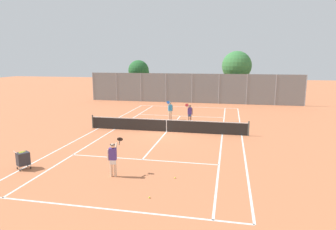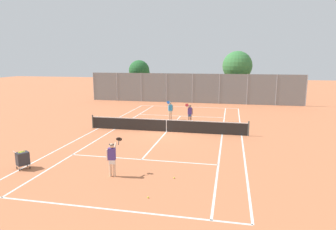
% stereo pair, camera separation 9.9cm
% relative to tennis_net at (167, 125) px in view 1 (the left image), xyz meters
% --- Properties ---
extents(ground_plane, '(120.00, 120.00, 0.00)m').
position_rel_tennis_net_xyz_m(ground_plane, '(0.00, 0.00, -0.51)').
color(ground_plane, '#C67047').
extents(court_line_markings, '(11.10, 23.90, 0.01)m').
position_rel_tennis_net_xyz_m(court_line_markings, '(0.00, 0.00, -0.51)').
color(court_line_markings, silver).
rests_on(court_line_markings, ground).
extents(tennis_net, '(12.00, 0.10, 1.07)m').
position_rel_tennis_net_xyz_m(tennis_net, '(0.00, 0.00, 0.00)').
color(tennis_net, '#474C47').
rests_on(tennis_net, ground).
extents(ball_cart, '(0.73, 0.77, 0.96)m').
position_rel_tennis_net_xyz_m(ball_cart, '(-5.41, -8.93, 0.02)').
color(ball_cart, '#2D2D33').
rests_on(ball_cart, ground).
extents(player_near_side, '(0.57, 0.81, 1.77)m').
position_rel_tennis_net_xyz_m(player_near_side, '(-0.65, -8.94, 0.42)').
color(player_near_side, beige).
rests_on(player_near_side, ground).
extents(player_far_left, '(0.47, 0.87, 1.77)m').
position_rel_tennis_net_xyz_m(player_far_left, '(-0.60, 4.44, 0.42)').
color(player_far_left, beige).
rests_on(player_far_left, ground).
extents(player_far_right, '(0.58, 0.80, 1.77)m').
position_rel_tennis_net_xyz_m(player_far_right, '(1.32, 3.21, 0.42)').
color(player_far_right, tan).
rests_on(player_far_right, ground).
extents(loose_tennis_ball_0, '(0.07, 0.07, 0.07)m').
position_rel_tennis_net_xyz_m(loose_tennis_ball_0, '(1.57, -10.75, -0.48)').
color(loose_tennis_ball_0, '#D1DB33').
rests_on(loose_tennis_ball_0, ground).
extents(loose_tennis_ball_1, '(0.07, 0.07, 0.07)m').
position_rel_tennis_net_xyz_m(loose_tennis_ball_1, '(-0.25, 6.57, -0.48)').
color(loose_tennis_ball_1, '#D1DB33').
rests_on(loose_tennis_ball_1, ground).
extents(loose_tennis_ball_2, '(0.07, 0.07, 0.07)m').
position_rel_tennis_net_xyz_m(loose_tennis_ball_2, '(2.21, -8.60, -0.48)').
color(loose_tennis_ball_2, '#D1DB33').
rests_on(loose_tennis_ball_2, ground).
extents(back_fence, '(26.25, 0.08, 3.62)m').
position_rel_tennis_net_xyz_m(back_fence, '(0.00, 15.18, 1.30)').
color(back_fence, gray).
rests_on(back_fence, ground).
extents(tree_behind_left, '(2.89, 2.82, 5.19)m').
position_rel_tennis_net_xyz_m(tree_behind_left, '(-7.70, 18.48, 3.16)').
color(tree_behind_left, brown).
rests_on(tree_behind_left, ground).
extents(tree_behind_right, '(3.74, 3.74, 6.36)m').
position_rel_tennis_net_xyz_m(tree_behind_right, '(5.31, 18.18, 3.85)').
color(tree_behind_right, brown).
rests_on(tree_behind_right, ground).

